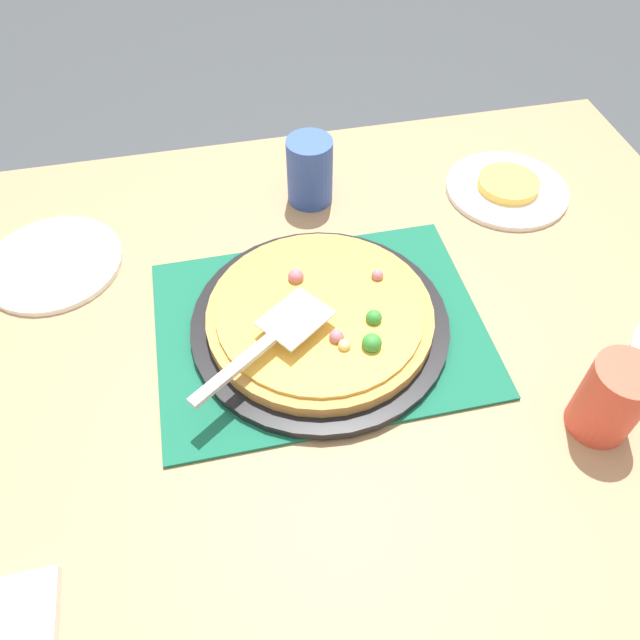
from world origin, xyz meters
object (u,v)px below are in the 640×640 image
Objects in this scene: pizza at (321,315)px; cup_far at (611,399)px; served_slice_right at (508,184)px; pizza_server at (271,339)px; cup_near at (310,171)px; plate_far_right at (507,189)px; pizza_pan at (320,323)px; plate_side at (53,263)px.

cup_far is at bearing 144.01° from pizza.
served_slice_right is 0.52× the size of pizza_server.
cup_far is at bearing 156.21° from pizza_server.
pizza_server is at bearing 31.92° from served_slice_right.
cup_near is at bearing -62.67° from cup_far.
pizza is at bearing 81.37° from cup_near.
cup_far is (0.08, 0.48, 0.06)m from plate_far_right.
pizza_pan is 0.45m from plate_side.
cup_near is 1.00× the size of cup_far.
cup_far is (-0.32, 0.23, 0.03)m from pizza.
pizza_pan is 1.73× the size of plate_side.
served_slice_right is at bearing -148.08° from pizza_server.
plate_side is at bearing -29.08° from pizza.
cup_near is at bearing -98.81° from pizza_pan.
cup_near reaches higher than pizza.
cup_near is at bearing -98.63° from pizza.
plate_side is at bearing -29.06° from pizza_pan.
served_slice_right is 0.36m from cup_near.
plate_far_right and plate_side have the same top height.
cup_near is at bearing -169.89° from plate_side.
pizza_pan is at bearing -144.37° from pizza_server.
pizza is 0.47m from served_slice_right.
pizza_pan is 0.31m from cup_near.
served_slice_right is 0.92× the size of cup_far.
pizza reaches higher than served_slice_right.
plate_far_right is 2.00× the size of served_slice_right.
cup_far reaches higher than plate_far_right.
served_slice_right is (-0.80, -0.02, 0.01)m from plate_side.
served_slice_right is 0.57m from pizza_server.
served_slice_right is (-0.40, -0.24, 0.01)m from pizza_pan.
pizza is 0.47m from plate_far_right.
pizza is 0.30m from cup_near.
pizza_server is at bearing 31.92° from plate_far_right.
plate_far_right is 0.80m from plate_side.
plate_side is at bearing 1.58° from served_slice_right.
pizza is at bearing 150.92° from plate_side.
pizza_pan is at bearing 31.15° from plate_far_right.
served_slice_right reaches higher than plate_far_right.
plate_side is 0.80m from served_slice_right.
pizza_server is at bearing 138.83° from plate_side.
cup_near reaches higher than pizza_server.
served_slice_right reaches higher than pizza_pan.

